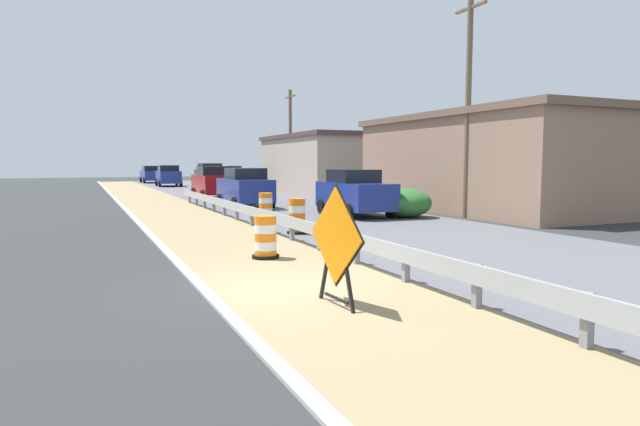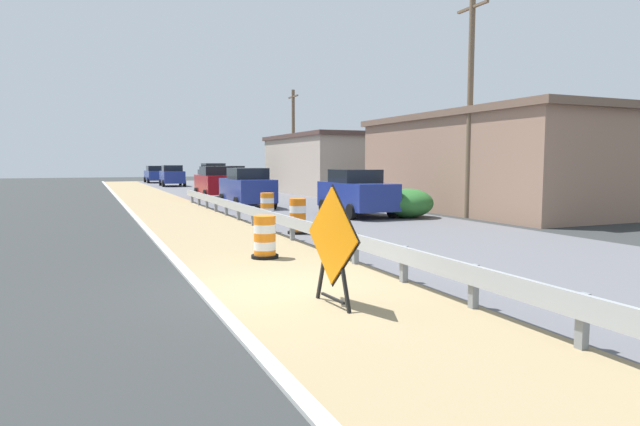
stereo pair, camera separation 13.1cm
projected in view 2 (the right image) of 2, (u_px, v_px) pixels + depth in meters
The scene contains 21 objects.
ground_plane at pixel (279, 290), 9.71m from camera, with size 160.00×160.00×0.00m, color #2B2D2D.
median_dirt_strip at pixel (314, 286), 9.98m from camera, with size 3.77×120.00×0.01m, color #8E7A56.
far_lane_asphalt at pixel (552, 262), 12.35m from camera, with size 8.11×120.00×0.00m, color #56565B.
curb_near_edge at pixel (207, 297), 9.19m from camera, with size 0.20×120.00×0.11m, color #ADADA8.
guardrail_median at pixel (353, 242), 12.09m from camera, with size 0.18×42.47×0.71m.
warning_sign_diamond at pixel (332, 241), 8.53m from camera, with size 0.16×1.64×1.96m.
traffic_barrel_nearest at pixel (265, 239), 12.87m from camera, with size 0.66×0.66×1.02m.
traffic_barrel_close at pixel (298, 218), 17.30m from camera, with size 0.66×0.66×1.14m.
traffic_barrel_mid at pixel (267, 207), 22.15m from camera, with size 0.70×0.70×1.04m.
car_lead_near_lane at pixel (172, 176), 51.99m from camera, with size 2.27×4.66×2.02m.
car_trailing_near_lane at pixel (356, 193), 23.11m from camera, with size 2.18×4.34×1.99m.
car_lead_far_lane at pixel (154, 174), 60.87m from camera, with size 2.00×4.69×1.92m.
car_mid_far_lane at pixel (214, 176), 46.80m from camera, with size 2.19×4.29×2.22m.
car_trailing_far_lane at pixel (215, 182), 34.38m from camera, with size 2.08×4.39×2.04m.
car_distant_a at pixel (232, 179), 41.49m from camera, with size 2.10×4.07×2.03m.
car_distant_b at pixel (247, 188), 27.54m from camera, with size 2.07×4.59×2.01m.
roadside_shop_near at pixel (500, 162), 25.77m from camera, with size 8.10×13.35×4.57m.
roadside_shop_far at pixel (332, 164), 40.80m from camera, with size 7.30×11.93×4.36m.
utility_pole_near at pixel (470, 104), 21.79m from camera, with size 0.24×1.80×8.96m.
utility_pole_mid at pixel (293, 140), 39.98m from camera, with size 0.24×1.80×7.63m.
bush_roadside at pixel (408, 203), 22.41m from camera, with size 2.11×2.11×1.21m, color #286028.
Camera 2 is at (-3.13, -9.04, 2.29)m, focal length 30.18 mm.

